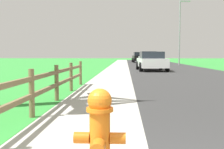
% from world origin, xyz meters
% --- Properties ---
extents(ground_plane, '(120.00, 120.00, 0.00)m').
position_xyz_m(ground_plane, '(0.00, 25.00, 0.00)').
color(ground_plane, green).
extents(road_asphalt, '(7.00, 66.00, 0.01)m').
position_xyz_m(road_asphalt, '(3.50, 27.00, 0.00)').
color(road_asphalt, '#323232').
rests_on(road_asphalt, ground).
extents(curb_concrete, '(6.00, 66.00, 0.01)m').
position_xyz_m(curb_concrete, '(-3.00, 27.00, 0.00)').
color(curb_concrete, '#B1ADA3').
rests_on(curb_concrete, ground).
extents(grass_verge, '(5.00, 66.00, 0.00)m').
position_xyz_m(grass_verge, '(-4.50, 27.00, 0.01)').
color(grass_verge, green).
rests_on(grass_verge, ground).
extents(fire_hydrant, '(0.49, 0.41, 0.92)m').
position_xyz_m(fire_hydrant, '(-0.55, 0.82, 0.48)').
color(fire_hydrant, orange).
rests_on(fire_hydrant, ground).
extents(rail_fence, '(0.11, 10.06, 0.96)m').
position_xyz_m(rail_fence, '(-2.13, 4.57, 0.56)').
color(rail_fence, brown).
rests_on(rail_fence, ground).
extents(parked_suv_white, '(2.23, 4.78, 1.44)m').
position_xyz_m(parked_suv_white, '(1.69, 19.73, 0.72)').
color(parked_suv_white, white).
rests_on(parked_suv_white, ground).
extents(parked_car_silver, '(2.14, 4.66, 1.57)m').
position_xyz_m(parked_car_silver, '(2.28, 30.53, 0.79)').
color(parked_car_silver, '#B7BABF').
rests_on(parked_car_silver, ground).
extents(parked_car_black, '(2.23, 4.62, 1.58)m').
position_xyz_m(parked_car_black, '(1.82, 41.44, 0.78)').
color(parked_car_black, black).
rests_on(parked_car_black, ground).
extents(parked_car_blue, '(2.15, 4.36, 1.45)m').
position_xyz_m(parked_car_blue, '(2.13, 51.76, 0.74)').
color(parked_car_blue, navy).
rests_on(parked_car_blue, ground).
extents(street_lamp, '(1.17, 0.20, 7.25)m').
position_xyz_m(street_lamp, '(5.82, 29.99, 4.25)').
color(street_lamp, gray).
rests_on(street_lamp, ground).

